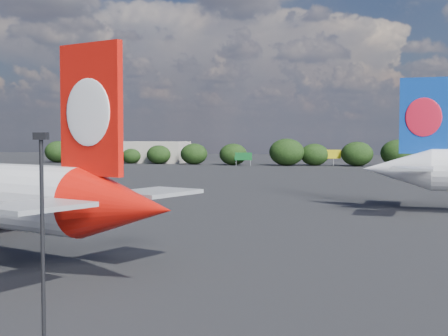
# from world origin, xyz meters

# --- Properties ---
(ground) EXTENTS (500.00, 500.00, 0.00)m
(ground) POSITION_xyz_m (0.00, 60.00, 0.00)
(ground) COLOR black
(ground) RESTS_ON ground
(apron_lamp_post) EXTENTS (0.55, 0.30, 10.47)m
(apron_lamp_post) POSITION_xyz_m (14.15, -9.89, 5.88)
(apron_lamp_post) COLOR black
(apron_lamp_post) RESTS_ON ground
(terminal_building) EXTENTS (42.00, 16.00, 8.00)m
(terminal_building) POSITION_xyz_m (-65.00, 192.00, 4.00)
(terminal_building) COLOR #A2988C
(terminal_building) RESTS_ON ground
(highway_sign) EXTENTS (6.00, 0.30, 4.50)m
(highway_sign) POSITION_xyz_m (-18.00, 176.00, 3.13)
(highway_sign) COLOR #125E26
(highway_sign) RESTS_ON ground
(billboard_yellow) EXTENTS (5.00, 0.30, 5.50)m
(billboard_yellow) POSITION_xyz_m (12.00, 182.00, 3.87)
(billboard_yellow) COLOR yellow
(billboard_yellow) RESTS_ON ground
(horizon_treeline) EXTENTS (209.81, 15.31, 9.29)m
(horizon_treeline) POSITION_xyz_m (14.82, 181.26, 4.03)
(horizon_treeline) COLOR black
(horizon_treeline) RESTS_ON ground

